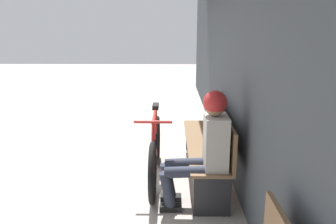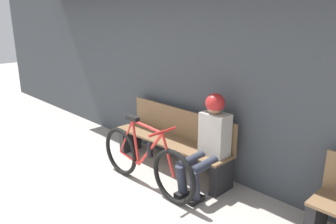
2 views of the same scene
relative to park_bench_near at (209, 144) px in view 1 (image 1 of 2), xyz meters
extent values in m
plane|color=#ADA399|center=(-0.19, -2.58, -0.39)|extent=(24.00, 24.00, 0.00)
cube|color=#3D4247|center=(-0.19, 0.32, 1.21)|extent=(12.00, 0.12, 3.20)
cube|color=brown|center=(0.00, -0.06, 0.02)|extent=(1.86, 0.42, 0.03)
cube|color=brown|center=(0.00, 0.14, 0.23)|extent=(1.86, 0.03, 0.40)
cube|color=#232326|center=(-0.88, -0.06, -0.20)|extent=(0.10, 0.36, 0.39)
cube|color=#232326|center=(0.88, -0.06, -0.20)|extent=(0.10, 0.36, 0.39)
torus|color=black|center=(-0.34, -0.64, -0.07)|extent=(0.65, 0.06, 0.65)
torus|color=black|center=(0.65, -0.64, -0.07)|extent=(0.65, 0.06, 0.65)
cylinder|color=red|center=(0.20, -0.64, 0.41)|extent=(0.54, 0.03, 0.07)
cylinder|color=red|center=(0.25, -0.64, 0.13)|extent=(0.46, 0.03, 0.55)
cylinder|color=red|center=(-0.02, -0.64, 0.15)|extent=(0.13, 0.03, 0.56)
cylinder|color=red|center=(-0.15, -0.64, -0.10)|extent=(0.38, 0.03, 0.09)
cylinder|color=red|center=(-0.20, -0.64, 0.18)|extent=(0.30, 0.02, 0.51)
cylinder|color=red|center=(0.56, -0.64, 0.16)|extent=(0.21, 0.03, 0.48)
cube|color=black|center=(-0.06, -0.64, 0.46)|extent=(0.20, 0.07, 0.05)
cylinder|color=red|center=(0.47, -0.64, 0.42)|extent=(0.03, 0.40, 0.03)
cylinder|color=black|center=(0.25, -0.64, 0.13)|extent=(0.07, 0.07, 0.17)
cylinder|color=#2D3342|center=(0.62, -0.29, 0.02)|extent=(0.11, 0.46, 0.13)
cylinder|color=#2D3342|center=(0.62, -0.49, -0.16)|extent=(0.11, 0.17, 0.37)
cube|color=black|center=(0.62, -0.46, -0.37)|extent=(0.10, 0.22, 0.06)
cylinder|color=#2D3342|center=(0.82, -0.29, 0.02)|extent=(0.11, 0.46, 0.13)
cylinder|color=#2D3342|center=(0.82, -0.49, -0.16)|extent=(0.11, 0.17, 0.37)
cube|color=black|center=(0.82, -0.46, -0.37)|extent=(0.10, 0.22, 0.06)
cube|color=#B7B2A8|center=(0.72, -0.02, 0.29)|extent=(0.34, 0.22, 0.52)
sphere|color=#9E7556|center=(0.72, -0.04, 0.65)|extent=(0.20, 0.20, 0.20)
sphere|color=#B22323|center=(0.72, -0.04, 0.68)|extent=(0.23, 0.23, 0.23)
camera|label=1|loc=(3.72, -0.44, 1.38)|focal=35.00mm
camera|label=2|loc=(2.96, -2.98, 1.67)|focal=35.00mm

